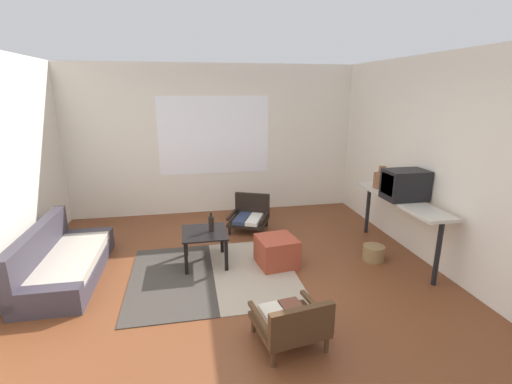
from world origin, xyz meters
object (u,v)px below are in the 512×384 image
at_px(armchair_striped_foreground, 292,322).
at_px(crt_television, 405,185).
at_px(ottoman_orange, 277,251).
at_px(couch, 62,262).
at_px(wicker_basket, 373,253).
at_px(armchair_by_window, 250,215).
at_px(clay_vase, 381,180).
at_px(glass_bottle, 211,223).
at_px(coffee_table, 205,238).
at_px(console_shelf, 400,204).

relative_size(armchair_striped_foreground, crt_television, 1.27).
distance_m(armchair_striped_foreground, ottoman_orange, 1.58).
bearing_deg(couch, wicker_basket, -4.27).
distance_m(couch, armchair_by_window, 2.81).
bearing_deg(clay_vase, ottoman_orange, -163.24).
bearing_deg(crt_television, glass_bottle, 172.76).
relative_size(glass_bottle, wicker_basket, 0.90).
distance_m(crt_television, clay_vase, 0.60).
height_order(couch, armchair_striped_foreground, couch).
bearing_deg(crt_television, wicker_basket, -173.99).
xyz_separation_m(coffee_table, crt_television, (2.64, -0.31, 0.67)).
bearing_deg(ottoman_orange, armchair_by_window, 95.02).
xyz_separation_m(couch, armchair_by_window, (2.56, 1.17, 0.04)).
bearing_deg(console_shelf, coffee_table, 174.79).
height_order(armchair_by_window, ottoman_orange, armchair_by_window).
height_order(ottoman_orange, console_shelf, console_shelf).
bearing_deg(couch, console_shelf, -2.48).
relative_size(couch, clay_vase, 5.51).
distance_m(armchair_by_window, crt_television, 2.46).
bearing_deg(wicker_basket, armchair_by_window, 134.62).
bearing_deg(wicker_basket, crt_television, 6.01).
bearing_deg(glass_bottle, wicker_basket, -9.57).
height_order(armchair_striped_foreground, glass_bottle, glass_bottle).
distance_m(couch, crt_television, 4.48).
height_order(glass_bottle, wicker_basket, glass_bottle).
height_order(crt_television, clay_vase, crt_television).
relative_size(couch, wicker_basket, 6.20).
xyz_separation_m(coffee_table, glass_bottle, (0.09, 0.01, 0.19)).
bearing_deg(couch, armchair_striped_foreground, -35.73).
relative_size(armchair_by_window, clay_vase, 2.40).
bearing_deg(armchair_striped_foreground, clay_vase, 46.47).
relative_size(armchair_striped_foreground, ottoman_orange, 1.40).
xyz_separation_m(armchair_by_window, armchair_striped_foreground, (-0.13, -2.92, 0.01)).
relative_size(armchair_striped_foreground, glass_bottle, 2.62).
bearing_deg(crt_television, armchair_striped_foreground, -143.03).
height_order(armchair_by_window, crt_television, crt_television).
bearing_deg(glass_bottle, clay_vase, 6.05).
distance_m(armchair_striped_foreground, glass_bottle, 1.92).
relative_size(ottoman_orange, console_shelf, 0.27).
bearing_deg(wicker_basket, clay_vase, 58.47).
relative_size(ottoman_orange, glass_bottle, 1.86).
height_order(console_shelf, wicker_basket, console_shelf).
xyz_separation_m(clay_vase, glass_bottle, (-2.55, -0.27, -0.41)).
xyz_separation_m(couch, wicker_basket, (4.01, -0.30, -0.10)).
distance_m(ottoman_orange, clay_vase, 1.96).
height_order(armchair_striped_foreground, console_shelf, console_shelf).
distance_m(ottoman_orange, wicker_basket, 1.34).
xyz_separation_m(crt_television, clay_vase, (0.00, 0.59, -0.08)).
relative_size(ottoman_orange, clay_vase, 1.49).
bearing_deg(armchair_striped_foreground, console_shelf, 38.17).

